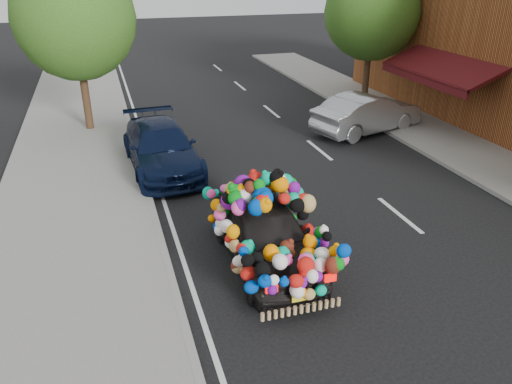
# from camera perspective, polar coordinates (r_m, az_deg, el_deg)

# --- Properties ---
(ground) EXTENTS (100.00, 100.00, 0.00)m
(ground) POSITION_cam_1_polar(r_m,az_deg,el_deg) (11.71, 0.99, -5.06)
(ground) COLOR black
(ground) RESTS_ON ground
(sidewalk) EXTENTS (4.00, 60.00, 0.12)m
(sidewalk) POSITION_cam_1_polar(r_m,az_deg,el_deg) (11.28, -20.44, -7.74)
(sidewalk) COLOR gray
(sidewalk) RESTS_ON ground
(kerb) EXTENTS (0.15, 60.00, 0.13)m
(kerb) POSITION_cam_1_polar(r_m,az_deg,el_deg) (11.26, -10.52, -6.47)
(kerb) COLOR gray
(kerb) RESTS_ON ground
(footpath_far) EXTENTS (3.00, 40.00, 0.12)m
(footpath_far) POSITION_cam_1_polar(r_m,az_deg,el_deg) (17.97, 23.46, 4.02)
(footpath_far) COLOR gray
(footpath_far) RESTS_ON ground
(lane_markings) EXTENTS (6.00, 50.00, 0.01)m
(lane_markings) POSITION_cam_1_polar(r_m,az_deg,el_deg) (13.16, 16.07, -2.50)
(lane_markings) COLOR silver
(lane_markings) RESTS_ON ground
(tree_near_sidewalk) EXTENTS (4.20, 4.20, 6.13)m
(tree_near_sidewalk) POSITION_cam_1_polar(r_m,az_deg,el_deg) (19.21, -20.03, 18.08)
(tree_near_sidewalk) COLOR #332114
(tree_near_sidewalk) RESTS_ON ground
(tree_far_b) EXTENTS (4.00, 4.00, 5.90)m
(tree_far_b) POSITION_cam_1_polar(r_m,az_deg,el_deg) (22.68, 13.13, 19.38)
(tree_far_b) COLOR #332114
(tree_far_b) RESTS_ON ground
(plush_art_car) EXTENTS (1.98, 4.20, 2.01)m
(plush_art_car) POSITION_cam_1_polar(r_m,az_deg,el_deg) (10.29, 1.08, -3.07)
(plush_art_car) COLOR black
(plush_art_car) RESTS_ON ground
(navy_sedan) EXTENTS (2.17, 4.87, 1.39)m
(navy_sedan) POSITION_cam_1_polar(r_m,az_deg,el_deg) (15.48, -10.78, 5.03)
(navy_sedan) COLOR black
(navy_sedan) RESTS_ON ground
(silver_hatchback) EXTENTS (4.65, 2.74, 1.45)m
(silver_hatchback) POSITION_cam_1_polar(r_m,az_deg,el_deg) (19.12, 12.62, 8.78)
(silver_hatchback) COLOR #A7AAAF
(silver_hatchback) RESTS_ON ground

